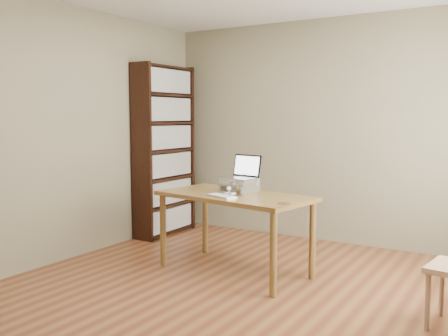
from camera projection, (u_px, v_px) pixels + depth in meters
room at (231, 138)px, 3.90m from camera, size 4.04×4.54×2.64m
bookshelf at (164, 151)px, 6.20m from camera, size 0.30×0.90×2.10m
desk at (234, 204)px, 4.68m from camera, size 1.56×0.97×0.75m
laptop_stand at (239, 184)px, 4.73m from camera, size 0.32×0.25×0.13m
laptop at (242, 172)px, 4.77m from camera, size 0.35×0.31×0.22m
keyboard at (221, 196)px, 4.49m from camera, size 0.31×0.20×0.02m
coaster at (284, 203)px, 4.15m from camera, size 0.11×0.11×0.01m
cat at (241, 186)px, 4.76m from camera, size 0.23×0.47×0.14m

